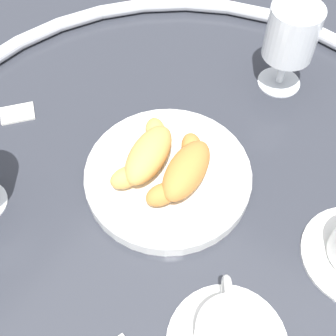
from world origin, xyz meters
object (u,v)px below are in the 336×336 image
Objects in this scene: pastry_plate at (168,175)px; juice_glass_left at (291,36)px; sugar_packet at (17,113)px; croissant_large at (184,170)px; croissant_small at (148,153)px.

juice_glass_left reaches higher than pastry_plate.
pastry_plate reaches higher than sugar_packet.
croissant_large is 0.29m from sugar_packet.
pastry_plate is 0.04m from croissant_large.
croissant_small is 0.27m from juice_glass_left.
croissant_small is 0.96× the size of juice_glass_left.
juice_glass_left is at bearing -14.20° from croissant_small.
sugar_packet is (-0.04, 0.28, -0.04)m from croissant_large.
pastry_plate is 0.26m from sugar_packet.
croissant_small reaches higher than pastry_plate.
juice_glass_left is at bearing -5.66° from sugar_packet.
juice_glass_left is (0.26, -0.07, 0.05)m from croissant_small.
croissant_small is 0.23m from sugar_packet.
croissant_large reaches higher than pastry_plate.
juice_glass_left reaches higher than sugar_packet.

